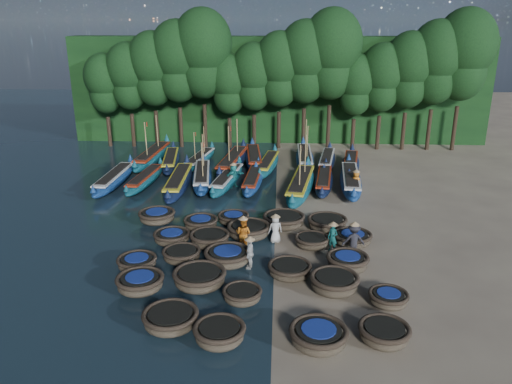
{
  "coord_description": "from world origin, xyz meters",
  "views": [
    {
      "loc": [
        0.15,
        -25.9,
        11.46
      ],
      "look_at": [
        -1.24,
        3.42,
        1.3
      ],
      "focal_mm": 35.0,
      "sensor_mm": 36.0,
      "label": 1
    }
  ],
  "objects_px": {
    "long_boat_10": "(171,161)",
    "fisherman_1": "(333,235)",
    "coracle_12": "(228,256)",
    "long_boat_3": "(202,177)",
    "long_boat_12": "(233,162)",
    "fisherman_5": "(234,175)",
    "long_boat_9": "(153,156)",
    "fisherman_6": "(356,181)",
    "coracle_20": "(157,216)",
    "coracle_23": "(284,220)",
    "coracle_17": "(249,230)",
    "fisherman_2": "(243,233)",
    "coracle_19": "(353,238)",
    "long_boat_0": "(114,179)",
    "long_boat_2": "(179,182)",
    "coracle_8": "(334,283)",
    "fisherman_3": "(354,240)",
    "long_boat_1": "(145,179)",
    "fisherman_4": "(250,252)",
    "long_boat_15": "(305,158)",
    "long_boat_17": "(350,164)",
    "coracle_18": "(312,241)",
    "coracle_7": "(242,295)",
    "long_boat_7": "(324,181)",
    "coracle_15": "(172,237)",
    "coracle_24": "(327,223)",
    "coracle_3": "(318,336)",
    "coracle_21": "(201,223)",
    "coracle_4": "(384,333)",
    "coracle_5": "(140,283)",
    "coracle_22": "(233,218)",
    "long_boat_11": "(200,160)",
    "coracle_6": "(200,278)",
    "coracle_9": "(388,298)",
    "coracle_16": "(210,239)",
    "long_boat_4": "(227,179)",
    "coracle_11": "(182,255)",
    "long_boat_6": "(301,185)",
    "long_boat_16": "(327,160)",
    "long_boat_5": "(253,180)",
    "coracle_14": "(347,262)",
    "coracle_1": "(171,319)",
    "long_boat_14": "(268,164)",
    "coracle_2": "(220,333)"
  },
  "relations": [
    {
      "from": "coracle_20",
      "to": "long_boat_12",
      "type": "relative_size",
      "value": 0.28
    },
    {
      "from": "coracle_16",
      "to": "long_boat_1",
      "type": "distance_m",
      "value": 11.8
    },
    {
      "from": "coracle_18",
      "to": "fisherman_2",
      "type": "distance_m",
      "value": 3.67
    },
    {
      "from": "long_boat_1",
      "to": "fisherman_4",
      "type": "height_order",
      "value": "fisherman_4"
    },
    {
      "from": "long_boat_11",
      "to": "coracle_12",
      "type": "bearing_deg",
      "value": -66.97
    },
    {
      "from": "long_boat_4",
      "to": "fisherman_3",
      "type": "height_order",
      "value": "fisherman_3"
    },
    {
      "from": "fisherman_6",
      "to": "coracle_19",
      "type": "bearing_deg",
      "value": 113.55
    },
    {
      "from": "coracle_11",
      "to": "long_boat_4",
      "type": "xyz_separation_m",
      "value": [
        1.05,
        12.01,
        0.14
      ]
    },
    {
      "from": "coracle_6",
      "to": "long_boat_5",
      "type": "bearing_deg",
      "value": 83.6
    },
    {
      "from": "coracle_12",
      "to": "long_boat_3",
      "type": "distance_m",
      "value": 13.08
    },
    {
      "from": "long_boat_5",
      "to": "fisherman_6",
      "type": "height_order",
      "value": "fisherman_6"
    },
    {
      "from": "coracle_20",
      "to": "coracle_23",
      "type": "bearing_deg",
      "value": -2.45
    },
    {
      "from": "coracle_17",
      "to": "long_boat_2",
      "type": "bearing_deg",
      "value": 123.93
    },
    {
      "from": "coracle_9",
      "to": "fisherman_4",
      "type": "bearing_deg",
      "value": 152.82
    },
    {
      "from": "fisherman_4",
      "to": "fisherman_1",
      "type": "bearing_deg",
      "value": 128.54
    },
    {
      "from": "coracle_7",
      "to": "coracle_8",
      "type": "distance_m",
      "value": 4.13
    },
    {
      "from": "long_boat_5",
      "to": "coracle_2",
      "type": "bearing_deg",
      "value": -86.99
    },
    {
      "from": "long_boat_12",
      "to": "fisherman_1",
      "type": "bearing_deg",
      "value": -58.51
    },
    {
      "from": "long_boat_15",
      "to": "long_boat_17",
      "type": "relative_size",
      "value": 1.07
    },
    {
      "from": "long_boat_0",
      "to": "coracle_14",
      "type": "bearing_deg",
      "value": -36.77
    },
    {
      "from": "coracle_19",
      "to": "long_boat_11",
      "type": "height_order",
      "value": "long_boat_11"
    },
    {
      "from": "coracle_21",
      "to": "fisherman_6",
      "type": "xyz_separation_m",
      "value": [
        9.78,
        6.82,
        0.46
      ]
    },
    {
      "from": "long_boat_12",
      "to": "fisherman_5",
      "type": "bearing_deg",
      "value": -76.26
    },
    {
      "from": "long_boat_1",
      "to": "long_boat_14",
      "type": "height_order",
      "value": "long_boat_14"
    },
    {
      "from": "long_boat_7",
      "to": "long_boat_9",
      "type": "xyz_separation_m",
      "value": [
        -13.88,
        5.71,
        0.12
      ]
    },
    {
      "from": "fisherman_1",
      "to": "coracle_15",
      "type": "bearing_deg",
      "value": -142.92
    },
    {
      "from": "long_boat_5",
      "to": "long_boat_9",
      "type": "distance_m",
      "value": 10.48
    },
    {
      "from": "coracle_6",
      "to": "coracle_17",
      "type": "xyz_separation_m",
      "value": [
        1.88,
        5.43,
        0.01
      ]
    },
    {
      "from": "long_boat_10",
      "to": "fisherman_1",
      "type": "bearing_deg",
      "value": -60.41
    },
    {
      "from": "coracle_2",
      "to": "coracle_9",
      "type": "bearing_deg",
      "value": 23.36
    },
    {
      "from": "coracle_20",
      "to": "long_boat_0",
      "type": "distance_m",
      "value": 8.29
    },
    {
      "from": "coracle_6",
      "to": "fisherman_3",
      "type": "bearing_deg",
      "value": 25.48
    },
    {
      "from": "coracle_2",
      "to": "long_boat_2",
      "type": "relative_size",
      "value": 0.24
    },
    {
      "from": "coracle_8",
      "to": "fisherman_3",
      "type": "xyz_separation_m",
      "value": [
        1.31,
        3.65,
        0.45
      ]
    },
    {
      "from": "coracle_8",
      "to": "coracle_22",
      "type": "xyz_separation_m",
      "value": [
        -5.17,
        7.63,
        -0.12
      ]
    },
    {
      "from": "coracle_19",
      "to": "long_boat_17",
      "type": "relative_size",
      "value": 0.31
    },
    {
      "from": "coracle_7",
      "to": "long_boat_2",
      "type": "height_order",
      "value": "long_boat_2"
    },
    {
      "from": "long_boat_9",
      "to": "fisherman_6",
      "type": "relative_size",
      "value": 4.91
    },
    {
      "from": "long_boat_1",
      "to": "fisherman_2",
      "type": "bearing_deg",
      "value": -46.78
    },
    {
      "from": "coracle_17",
      "to": "fisherman_2",
      "type": "bearing_deg",
      "value": -97.82
    },
    {
      "from": "coracle_1",
      "to": "long_boat_15",
      "type": "distance_m",
      "value": 24.65
    },
    {
      "from": "long_boat_6",
      "to": "long_boat_16",
      "type": "bearing_deg",
      "value": 80.17
    },
    {
      "from": "coracle_3",
      "to": "coracle_15",
      "type": "xyz_separation_m",
      "value": [
        -7.25,
        8.68,
        -0.08
      ]
    },
    {
      "from": "coracle_15",
      "to": "long_boat_15",
      "type": "bearing_deg",
      "value": 63.96
    },
    {
      "from": "coracle_23",
      "to": "fisherman_6",
      "type": "relative_size",
      "value": 1.6
    },
    {
      "from": "coracle_24",
      "to": "coracle_3",
      "type": "bearing_deg",
      "value": -96.66
    },
    {
      "from": "coracle_3",
      "to": "coracle_15",
      "type": "bearing_deg",
      "value": 129.89
    },
    {
      "from": "coracle_5",
      "to": "long_boat_7",
      "type": "height_order",
      "value": "long_boat_7"
    },
    {
      "from": "coracle_17",
      "to": "coracle_19",
      "type": "distance_m",
      "value": 5.64
    },
    {
      "from": "coracle_4",
      "to": "long_boat_17",
      "type": "bearing_deg",
      "value": 85.69
    }
  ]
}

